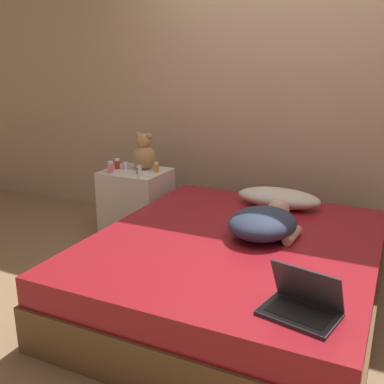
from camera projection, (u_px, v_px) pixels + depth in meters
name	position (u px, v px, depth m)	size (l,w,h in m)	color
ground_plane	(233.00, 301.00, 2.90)	(12.00, 12.00, 0.00)	#937551
wall_back	(292.00, 85.00, 3.62)	(8.00, 0.06, 2.60)	tan
bed	(234.00, 271.00, 2.83)	(1.70, 1.97, 0.44)	brown
nightstand	(137.00, 203.00, 3.92)	(0.52, 0.46, 0.58)	silver
pillow	(278.00, 198.00, 3.34)	(0.62, 0.30, 0.14)	beige
person_lying	(265.00, 222.00, 2.81)	(0.44, 0.65, 0.17)	#2D3851
laptop	(302.00, 303.00, 1.94)	(0.36, 0.29, 0.22)	#333338
teddy_bear	(144.00, 153.00, 3.86)	(0.21, 0.21, 0.32)	tan
bottle_blue	(138.00, 170.00, 3.72)	(0.03, 0.03, 0.07)	#3866B2
bottle_red	(117.00, 164.00, 3.89)	(0.04, 0.04, 0.09)	#B72D2D
bottle_pink	(111.00, 167.00, 3.75)	(0.05, 0.05, 0.10)	pink
bottle_orange	(156.00, 167.00, 3.76)	(0.04, 0.04, 0.09)	orange
bottle_clear	(125.00, 166.00, 3.88)	(0.05, 0.05, 0.06)	silver
bottle_white	(140.00, 171.00, 3.63)	(0.03, 0.03, 0.10)	white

